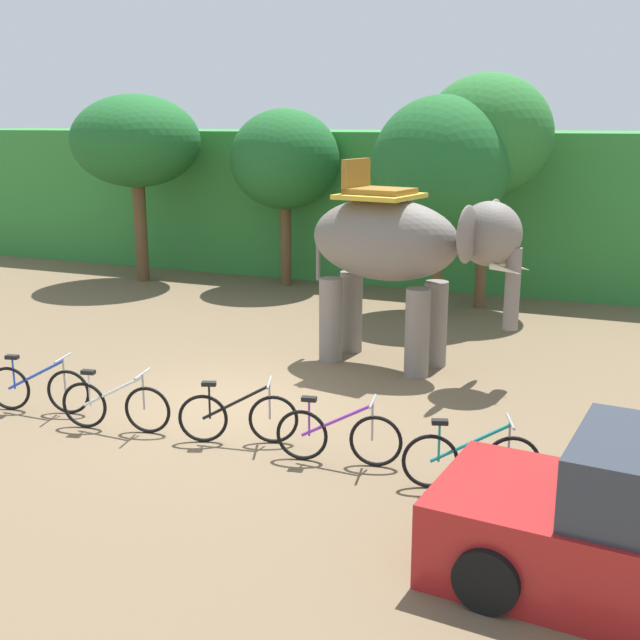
# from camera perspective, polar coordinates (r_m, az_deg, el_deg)

# --- Properties ---
(ground_plane) EXTENTS (80.00, 80.00, 0.00)m
(ground_plane) POSITION_cam_1_polar(r_m,az_deg,el_deg) (13.02, -6.15, -6.10)
(ground_plane) COLOR brown
(foliage_hedge) EXTENTS (36.00, 6.00, 4.15)m
(foliage_hedge) POSITION_cam_1_polar(r_m,az_deg,el_deg) (24.59, 8.57, 8.28)
(foliage_hedge) COLOR #338438
(foliage_hedge) RESTS_ON ground
(tree_center) EXTENTS (3.55, 3.55, 5.17)m
(tree_center) POSITION_cam_1_polar(r_m,az_deg,el_deg) (23.16, -12.94, 12.22)
(tree_center) COLOR brown
(tree_center) RESTS_ON ground
(tree_far_left) EXTENTS (2.95, 2.95, 4.78)m
(tree_far_left) POSITION_cam_1_polar(r_m,az_deg,el_deg) (22.03, -2.51, 11.29)
(tree_far_left) COLOR brown
(tree_far_left) RESTS_ON ground
(tree_far_right) EXTENTS (3.15, 3.15, 5.03)m
(tree_far_right) POSITION_cam_1_polar(r_m,az_deg,el_deg) (18.77, 8.59, 10.79)
(tree_far_right) COLOR brown
(tree_far_right) RESTS_ON ground
(tree_right) EXTENTS (3.03, 3.03, 5.54)m
(tree_right) POSITION_cam_1_polar(r_m,az_deg,el_deg) (19.56, 11.80, 12.67)
(tree_right) COLOR brown
(tree_right) RESTS_ON ground
(elephant) EXTENTS (4.24, 2.28, 3.78)m
(elephant) POSITION_cam_1_polar(r_m,az_deg,el_deg) (14.60, 5.74, 5.04)
(elephant) COLOR slate
(elephant) RESTS_ON ground
(bike_blue) EXTENTS (1.68, 0.57, 0.92)m
(bike_blue) POSITION_cam_1_polar(r_m,az_deg,el_deg) (13.34, -19.38, -4.60)
(bike_blue) COLOR black
(bike_blue) RESTS_ON ground
(bike_white) EXTENTS (1.69, 0.53, 0.92)m
(bike_white) POSITION_cam_1_polar(r_m,az_deg,el_deg) (12.23, -14.34, -5.91)
(bike_white) COLOR black
(bike_white) RESTS_ON ground
(bike_black) EXTENTS (1.62, 0.73, 0.92)m
(bike_black) POSITION_cam_1_polar(r_m,az_deg,el_deg) (11.47, -5.86, -6.86)
(bike_black) COLOR black
(bike_black) RESTS_ON ground
(bike_purple) EXTENTS (1.69, 0.52, 0.92)m
(bike_purple) POSITION_cam_1_polar(r_m,az_deg,el_deg) (10.76, 1.30, -8.23)
(bike_purple) COLOR black
(bike_purple) RESTS_ON ground
(bike_teal) EXTENTS (1.63, 0.70, 0.92)m
(bike_teal) POSITION_cam_1_polar(r_m,az_deg,el_deg) (10.21, 10.65, -9.74)
(bike_teal) COLOR black
(bike_teal) RESTS_ON ground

